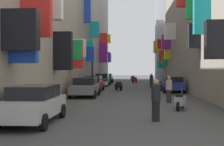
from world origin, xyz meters
TOP-DOWN VIEW (x-y plane):
  - ground_plane at (0.00, 30.00)m, footprint 140.00×140.00m
  - building_left_mid_b at (-7.99, 32.67)m, footprint 7.17×16.98m
  - building_left_mid_c at (-7.98, 47.03)m, footprint 7.26×11.74m
  - building_left_far at (-7.99, 56.46)m, footprint 6.82×7.09m
  - building_right_mid_a at (7.99, 24.03)m, footprint 7.29×14.21m
  - building_right_mid_b at (7.99, 35.37)m, footprint 7.16×8.47m
  - building_right_mid_c at (7.99, 49.79)m, footprint 7.21×20.39m
  - parked_car_green at (-3.79, 35.34)m, footprint 1.93×4.35m
  - parked_car_silver at (-3.86, 8.38)m, footprint 1.87×4.15m
  - parked_car_red at (-3.71, 25.33)m, footprint 1.86×4.45m
  - parked_car_grey at (-3.57, 19.62)m, footprint 2.01×4.24m
  - parked_car_black at (-3.77, 42.05)m, footprint 1.89×4.44m
  - parked_car_blue at (3.81, 24.49)m, footprint 1.94×4.04m
  - scooter_red at (0.52, 42.68)m, footprint 0.83×1.78m
  - scooter_silver at (2.59, 12.66)m, footprint 0.77×1.76m
  - scooter_white at (-3.10, 31.66)m, footprint 0.59×1.84m
  - scooter_blue at (0.29, 51.51)m, footprint 0.83×1.87m
  - scooter_black at (-1.26, 26.40)m, footprint 0.83×1.74m
  - pedestrian_crossing at (2.31, 30.85)m, footprint 0.40×0.40m
  - pedestrian_near_left at (1.01, 9.07)m, footprint 0.39×0.39m
  - pedestrian_near_right at (2.40, 15.90)m, footprint 0.50×0.50m
  - traffic_light_near_corner at (-4.62, 31.16)m, footprint 0.26×0.34m
  - traffic_light_far_corner at (-4.62, 31.99)m, footprint 0.26×0.34m

SIDE VIEW (x-z plane):
  - ground_plane at x=0.00m, z-range 0.00..0.00m
  - scooter_silver at x=2.59m, z-range -0.10..1.03m
  - scooter_black at x=-1.26m, z-range -0.10..1.03m
  - scooter_white at x=-3.10m, z-range -0.10..1.03m
  - scooter_red at x=0.52m, z-range -0.10..1.03m
  - scooter_blue at x=0.29m, z-range -0.10..1.03m
  - parked_car_black at x=-3.77m, z-range 0.04..1.48m
  - parked_car_blue at x=3.81m, z-range 0.04..1.48m
  - parked_car_red at x=-3.71m, z-range 0.04..1.50m
  - parked_car_grey at x=-3.57m, z-range 0.03..1.52m
  - parked_car_silver at x=-3.86m, z-range 0.04..1.52m
  - parked_car_green at x=-3.79m, z-range 0.03..1.57m
  - pedestrian_crossing at x=2.31m, z-range -0.01..1.63m
  - pedestrian_near_right at x=2.40m, z-range 0.00..1.68m
  - pedestrian_near_left at x=1.01m, z-range 0.00..1.73m
  - traffic_light_near_corner at x=-4.62m, z-range 0.77..5.05m
  - traffic_light_far_corner at x=-4.62m, z-range 0.80..5.30m
  - building_right_mid_b at x=7.99m, z-range -0.01..14.09m
  - building_right_mid_c at x=7.99m, z-range -0.01..15.97m
  - building_right_mid_a at x=7.99m, z-range 0.00..15.99m
  - building_left_mid_c at x=-7.98m, z-range -0.02..19.45m
  - building_left_mid_b at x=-7.99m, z-range -0.01..20.59m
  - building_left_far at x=-7.99m, z-range -0.01..21.53m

